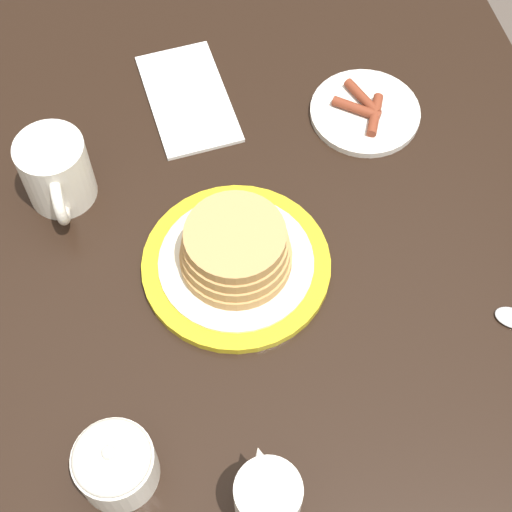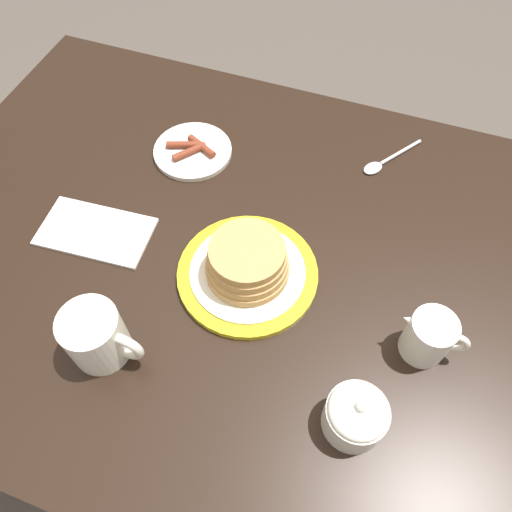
{
  "view_description": "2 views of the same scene",
  "coord_description": "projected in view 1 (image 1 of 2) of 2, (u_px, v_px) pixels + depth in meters",
  "views": [
    {
      "loc": [
        0.53,
        -0.12,
        1.64
      ],
      "look_at": [
        0.05,
        -0.01,
        0.81
      ],
      "focal_mm": 55.0,
      "sensor_mm": 36.0,
      "label": 1
    },
    {
      "loc": [
        0.2,
        -0.44,
        1.51
      ],
      "look_at": [
        0.05,
        -0.01,
        0.81
      ],
      "focal_mm": 35.0,
      "sensor_mm": 36.0,
      "label": 2
    }
  ],
  "objects": [
    {
      "name": "creamer_pitcher",
      "position": [
        268.0,
        499.0,
        0.8
      ],
      "size": [
        0.11,
        0.07,
        0.09
      ],
      "color": "silver",
      "rests_on": "dining_table"
    },
    {
      "name": "pancake_plate",
      "position": [
        236.0,
        255.0,
        0.97
      ],
      "size": [
        0.24,
        0.24,
        0.08
      ],
      "color": "gold",
      "rests_on": "dining_table"
    },
    {
      "name": "sugar_bowl",
      "position": [
        115.0,
        463.0,
        0.83
      ],
      "size": [
        0.09,
        0.09,
        0.09
      ],
      "color": "silver",
      "rests_on": "dining_table"
    },
    {
      "name": "napkin",
      "position": [
        188.0,
        98.0,
        1.13
      ],
      "size": [
        0.21,
        0.13,
        0.01
      ],
      "color": "white",
      "rests_on": "dining_table"
    },
    {
      "name": "dining_table",
      "position": [
        253.0,
        282.0,
        1.13
      ],
      "size": [
        1.23,
        0.92,
        0.78
      ],
      "color": "black",
      "rests_on": "ground_plane"
    },
    {
      "name": "ground_plane",
      "position": [
        254.0,
        425.0,
        1.69
      ],
      "size": [
        8.0,
        8.0,
        0.0
      ],
      "primitive_type": "plane",
      "color": "#51473F"
    },
    {
      "name": "coffee_mug",
      "position": [
        56.0,
        172.0,
        1.01
      ],
      "size": [
        0.12,
        0.09,
        0.1
      ],
      "color": "silver",
      "rests_on": "dining_table"
    },
    {
      "name": "side_plate_bacon",
      "position": [
        365.0,
        112.0,
        1.12
      ],
      "size": [
        0.16,
        0.16,
        0.02
      ],
      "color": "silver",
      "rests_on": "dining_table"
    }
  ]
}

